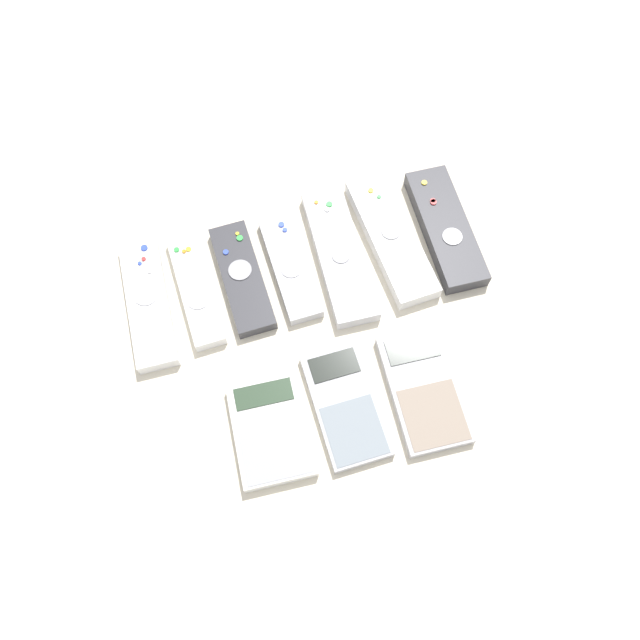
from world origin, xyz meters
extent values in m
plane|color=beige|center=(0.00, 0.00, 0.00)|extent=(3.00, 3.00, 0.00)
cube|color=white|center=(-0.21, 0.12, 0.01)|extent=(0.06, 0.19, 0.02)
cylinder|color=silver|center=(-0.21, 0.12, 0.02)|extent=(0.03, 0.03, 0.00)
cylinder|color=red|center=(-0.20, 0.17, 0.02)|extent=(0.01, 0.01, 0.00)
cylinder|color=silver|center=(-0.20, 0.15, 0.02)|extent=(0.01, 0.01, 0.00)
cylinder|color=blue|center=(-0.21, 0.17, 0.02)|extent=(0.01, 0.01, 0.00)
cylinder|color=blue|center=(-0.20, 0.19, 0.02)|extent=(0.01, 0.01, 0.00)
cube|color=white|center=(-0.15, 0.12, 0.01)|extent=(0.05, 0.17, 0.02)
cylinder|color=silver|center=(-0.15, 0.10, 0.02)|extent=(0.03, 0.03, 0.00)
cylinder|color=yellow|center=(-0.14, 0.17, 0.02)|extent=(0.01, 0.01, 0.00)
cylinder|color=orange|center=(-0.15, 0.17, 0.02)|extent=(0.01, 0.01, 0.00)
cylinder|color=green|center=(-0.16, 0.18, 0.02)|extent=(0.01, 0.01, 0.00)
cube|color=#333338|center=(-0.08, 0.12, 0.01)|extent=(0.06, 0.17, 0.02)
cylinder|color=#99999E|center=(-0.08, 0.12, 0.02)|extent=(0.03, 0.03, 0.00)
cylinder|color=blue|center=(-0.10, 0.16, 0.02)|extent=(0.01, 0.01, 0.00)
cylinder|color=yellow|center=(-0.07, 0.18, 0.02)|extent=(0.01, 0.01, 0.00)
cylinder|color=green|center=(-0.07, 0.17, 0.02)|extent=(0.01, 0.01, 0.00)
cube|color=#B7B7BC|center=(-0.02, 0.12, 0.01)|extent=(0.05, 0.16, 0.02)
cylinder|color=silver|center=(-0.02, 0.11, 0.02)|extent=(0.03, 0.03, 0.00)
cylinder|color=blue|center=(-0.01, 0.17, 0.02)|extent=(0.01, 0.01, 0.00)
cylinder|color=blue|center=(-0.01, 0.18, 0.02)|extent=(0.01, 0.01, 0.00)
cube|color=silver|center=(0.05, 0.12, 0.01)|extent=(0.07, 0.21, 0.02)
cylinder|color=#99999E|center=(0.05, 0.11, 0.02)|extent=(0.02, 0.02, 0.00)
cylinder|color=orange|center=(0.04, 0.20, 0.02)|extent=(0.01, 0.01, 0.00)
cylinder|color=green|center=(0.06, 0.19, 0.02)|extent=(0.01, 0.01, 0.00)
cylinder|color=silver|center=(0.06, 0.18, 0.02)|extent=(0.01, 0.01, 0.00)
cube|color=white|center=(0.13, 0.12, 0.01)|extent=(0.07, 0.21, 0.02)
cylinder|color=#99999E|center=(0.13, 0.12, 0.02)|extent=(0.03, 0.03, 0.00)
cylinder|color=green|center=(0.13, 0.18, 0.02)|extent=(0.01, 0.01, 0.00)
cylinder|color=yellow|center=(0.12, 0.20, 0.02)|extent=(0.01, 0.01, 0.00)
cube|color=#333338|center=(0.21, 0.12, 0.01)|extent=(0.07, 0.19, 0.02)
cylinder|color=silver|center=(0.21, 0.09, 0.02)|extent=(0.03, 0.03, 0.00)
cylinder|color=yellow|center=(0.20, 0.19, 0.02)|extent=(0.01, 0.01, 0.00)
cylinder|color=red|center=(0.20, 0.15, 0.02)|extent=(0.01, 0.01, 0.00)
cylinder|color=red|center=(0.20, 0.16, 0.02)|extent=(0.01, 0.01, 0.00)
cube|color=silver|center=(-0.10, -0.10, 0.01)|extent=(0.09, 0.13, 0.02)
cube|color=#2D422D|center=(-0.09, -0.05, 0.02)|extent=(0.07, 0.03, 0.00)
cube|color=#9EA0A4|center=(-0.10, -0.13, 0.02)|extent=(0.08, 0.07, 0.00)
cube|color=#B2B2B7|center=(0.00, -0.09, 0.01)|extent=(0.08, 0.15, 0.01)
cube|color=black|center=(0.00, -0.04, 0.01)|extent=(0.06, 0.03, 0.00)
cube|color=gray|center=(0.00, -0.12, 0.01)|extent=(0.07, 0.08, 0.00)
cube|color=#B2B2B7|center=(0.10, -0.10, 0.01)|extent=(0.09, 0.16, 0.01)
cube|color=black|center=(0.10, -0.04, 0.02)|extent=(0.07, 0.04, 0.00)
cube|color=gray|center=(0.10, -0.13, 0.01)|extent=(0.08, 0.08, 0.00)
camera|label=1|loc=(-0.09, -0.29, 0.75)|focal=35.00mm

